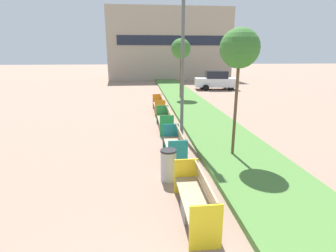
% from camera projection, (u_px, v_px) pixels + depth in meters
% --- Properties ---
extents(planter_grass_strip, '(2.80, 120.00, 0.18)m').
position_uv_depth(planter_grass_strip, '(207.00, 122.00, 13.69)').
color(planter_grass_strip, '#4C7A38').
rests_on(planter_grass_strip, ground).
extents(building_backdrop, '(16.68, 6.80, 9.41)m').
position_uv_depth(building_backdrop, '(169.00, 45.00, 37.35)').
color(building_backdrop, tan).
rests_on(building_backdrop, ground).
extents(bench_yellow_frame, '(0.65, 2.15, 0.94)m').
position_uv_depth(bench_yellow_frame, '(196.00, 201.00, 5.82)').
color(bench_yellow_frame, gray).
rests_on(bench_yellow_frame, ground).
extents(bench_teal_frame, '(0.65, 2.02, 0.94)m').
position_uv_depth(bench_teal_frame, '(175.00, 147.00, 9.20)').
color(bench_teal_frame, gray).
rests_on(bench_teal_frame, ground).
extents(bench_green_frame, '(0.65, 2.34, 0.94)m').
position_uv_depth(bench_green_frame, '(165.00, 121.00, 12.64)').
color(bench_green_frame, gray).
rests_on(bench_green_frame, ground).
extents(bench_orange_frame, '(0.65, 2.44, 0.94)m').
position_uv_depth(bench_orange_frame, '(159.00, 106.00, 16.38)').
color(bench_orange_frame, gray).
rests_on(bench_orange_frame, ground).
extents(litter_bin, '(0.46, 0.46, 0.93)m').
position_uv_depth(litter_bin, '(168.00, 165.00, 7.47)').
color(litter_bin, '#9EA0A5').
rests_on(litter_bin, ground).
extents(street_lamp_post, '(0.24, 0.44, 8.13)m').
position_uv_depth(street_lamp_post, '(183.00, 30.00, 10.44)').
color(street_lamp_post, '#56595B').
rests_on(street_lamp_post, ground).
extents(sapling_tree_near, '(1.25, 1.25, 4.33)m').
position_uv_depth(sapling_tree_near, '(240.00, 49.00, 8.19)').
color(sapling_tree_near, brown).
rests_on(sapling_tree_near, ground).
extents(sapling_tree_far, '(1.48, 1.48, 4.64)m').
position_uv_depth(sapling_tree_far, '(181.00, 49.00, 19.71)').
color(sapling_tree_far, brown).
rests_on(sapling_tree_far, ground).
extents(parked_car_distant, '(4.37, 2.22, 1.86)m').
position_uv_depth(parked_car_distant, '(216.00, 80.00, 26.37)').
color(parked_car_distant, silver).
rests_on(parked_car_distant, ground).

